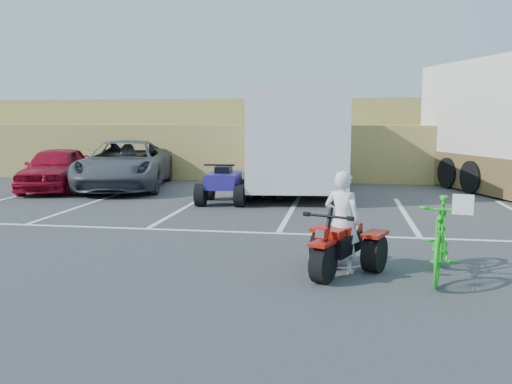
# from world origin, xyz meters

# --- Properties ---
(ground) EXTENTS (100.00, 100.00, 0.00)m
(ground) POSITION_xyz_m (0.00, 0.00, 0.00)
(ground) COLOR #3A3A3D
(ground) RESTS_ON ground
(parking_stripes) EXTENTS (28.00, 5.16, 0.01)m
(parking_stripes) POSITION_xyz_m (0.87, 4.07, 0.00)
(parking_stripes) COLOR white
(parking_stripes) RESTS_ON ground
(grass_embankment) EXTENTS (40.00, 8.50, 3.10)m
(grass_embankment) POSITION_xyz_m (0.00, 15.48, 1.42)
(grass_embankment) COLOR olive
(grass_embankment) RESTS_ON ground
(red_trike_atv) EXTENTS (1.56, 1.76, 0.94)m
(red_trike_atv) POSITION_xyz_m (1.18, -0.22, 0.00)
(red_trike_atv) COLOR #A01109
(red_trike_atv) RESTS_ON ground
(rider) EXTENTS (0.64, 0.54, 1.50)m
(rider) POSITION_xyz_m (1.24, -0.09, 0.75)
(rider) COLOR white
(rider) RESTS_ON ground
(green_dirt_bike) EXTENTS (0.94, 1.96, 1.14)m
(green_dirt_bike) POSITION_xyz_m (2.61, -0.16, 0.57)
(green_dirt_bike) COLOR #14BF19
(green_dirt_bike) RESTS_ON ground
(grey_pickup) EXTENTS (3.63, 5.92, 1.53)m
(grey_pickup) POSITION_xyz_m (-5.71, 8.56, 0.77)
(grey_pickup) COLOR #46484E
(grey_pickup) RESTS_ON ground
(red_car) EXTENTS (2.45, 4.25, 1.36)m
(red_car) POSITION_xyz_m (-7.67, 7.78, 0.68)
(red_car) COLOR maroon
(red_car) RESTS_ON ground
(cargo_trailer) EXTENTS (3.22, 6.76, 3.05)m
(cargo_trailer) POSITION_xyz_m (-0.21, 8.69, 1.65)
(cargo_trailer) COLOR silver
(cargo_trailer) RESTS_ON ground
(quad_atv_blue) EXTENTS (1.34, 1.75, 1.10)m
(quad_atv_blue) POSITION_xyz_m (-1.90, 6.01, 0.00)
(quad_atv_blue) COLOR navy
(quad_atv_blue) RESTS_ON ground
(quad_atv_green) EXTENTS (1.54, 1.78, 0.97)m
(quad_atv_green) POSITION_xyz_m (-1.08, 6.80, 0.00)
(quad_atv_green) COLOR #125218
(quad_atv_green) RESTS_ON ground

